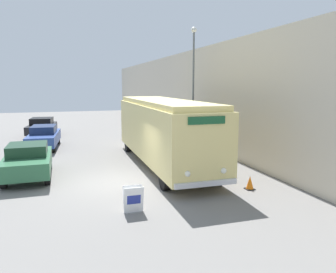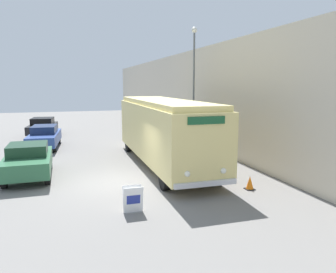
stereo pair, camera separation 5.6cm
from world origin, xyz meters
The scene contains 9 objects.
ground_plane centered at (0.00, 0.00, 0.00)m, with size 80.00×80.00×0.00m, color slate.
building_wall_right centered at (7.16, 10.00, 3.33)m, with size 0.30×60.00×6.67m.
vintage_bus centered at (2.87, 2.52, 1.90)m, with size 2.61×10.96×3.40m.
sign_board centered at (0.06, -3.43, 0.43)m, with size 0.64×0.34×0.89m.
streetlamp centered at (5.89, 5.99, 4.87)m, with size 0.36×0.36×7.71m.
parked_car_near centered at (-3.66, 2.00, 0.80)m, with size 1.98×4.09×1.54m.
parked_car_mid centered at (-3.39, 9.24, 0.77)m, with size 2.07×4.60×1.50m.
parked_car_far centered at (-3.86, 14.88, 0.76)m, with size 2.31×4.31×1.49m.
traffic_cone centered at (5.01, -2.46, 0.27)m, with size 0.36×0.36×0.55m.
Camera 2 is at (-1.88, -13.62, 4.18)m, focal length 35.00 mm.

